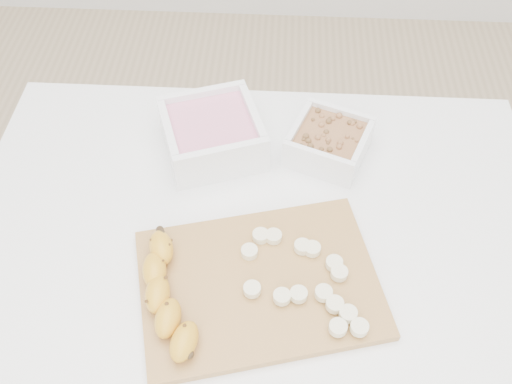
# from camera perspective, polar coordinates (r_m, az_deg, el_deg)

# --- Properties ---
(table) EXTENTS (1.00, 0.70, 0.75)m
(table) POSITION_cam_1_polar(r_m,az_deg,el_deg) (1.05, -0.09, -6.67)
(table) COLOR white
(table) RESTS_ON ground
(bowl_yogurt) EXTENTS (0.22, 0.22, 0.08)m
(bowl_yogurt) POSITION_cam_1_polar(r_m,az_deg,el_deg) (1.06, -4.41, 5.89)
(bowl_yogurt) COLOR white
(bowl_yogurt) RESTS_ON table
(bowl_granola) EXTENTS (0.17, 0.17, 0.06)m
(bowl_granola) POSITION_cam_1_polar(r_m,az_deg,el_deg) (1.06, 7.32, 5.02)
(bowl_granola) COLOR white
(bowl_granola) RESTS_ON table
(cutting_board) EXTENTS (0.42, 0.34, 0.01)m
(cutting_board) POSITION_cam_1_polar(r_m,az_deg,el_deg) (0.90, 0.31, -9.12)
(cutting_board) COLOR #B98D46
(cutting_board) RESTS_ON table
(banana) EXTENTS (0.09, 0.22, 0.04)m
(banana) POSITION_cam_1_polar(r_m,az_deg,el_deg) (0.87, -8.81, -10.24)
(banana) COLOR gold
(banana) RESTS_ON cutting_board
(banana_slices) EXTENTS (0.19, 0.18, 0.02)m
(banana_slices) POSITION_cam_1_polar(r_m,az_deg,el_deg) (0.89, 5.06, -8.65)
(banana_slices) COLOR beige
(banana_slices) RESTS_ON cutting_board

